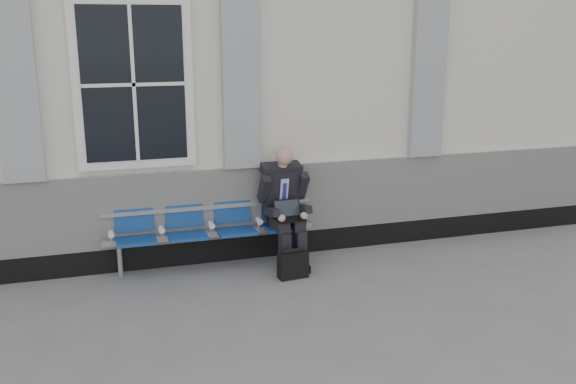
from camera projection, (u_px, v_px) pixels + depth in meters
name	position (u px, v px, depth m)	size (l,w,h in m)	color
ground	(121.00, 323.00, 6.45)	(70.00, 70.00, 0.00)	slate
station_building	(97.00, 75.00, 9.09)	(14.40, 4.40, 4.49)	beige
bench	(210.00, 223.00, 7.86)	(2.60, 0.47, 0.91)	#9EA0A3
businessman	(284.00, 202.00, 7.92)	(0.61, 0.82, 1.47)	black
briefcase	(293.00, 264.00, 7.57)	(0.37, 0.19, 0.36)	black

